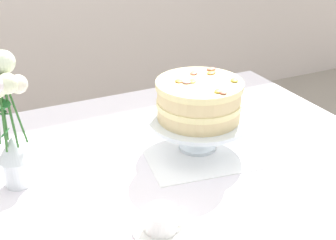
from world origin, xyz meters
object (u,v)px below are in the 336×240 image
(flower_vase, at_px, (7,117))
(teacup, at_px, (161,222))
(dining_table, at_px, (152,197))
(layer_cake, at_px, (199,100))
(cake_stand, at_px, (198,123))

(flower_vase, relative_size, teacup, 2.79)
(flower_vase, height_order, teacup, flower_vase)
(teacup, bearing_deg, dining_table, 71.65)
(layer_cake, relative_size, flower_vase, 0.70)
(cake_stand, distance_m, layer_cake, 0.07)
(layer_cake, xyz_separation_m, flower_vase, (-0.50, 0.04, 0.04))
(teacup, bearing_deg, layer_cake, 48.71)
(dining_table, relative_size, teacup, 11.21)
(cake_stand, height_order, layer_cake, layer_cake)
(dining_table, relative_size, layer_cake, 5.76)
(cake_stand, height_order, flower_vase, flower_vase)
(dining_table, relative_size, flower_vase, 4.01)
(cake_stand, xyz_separation_m, teacup, (-0.25, -0.28, -0.06))
(dining_table, height_order, layer_cake, layer_cake)
(cake_stand, distance_m, flower_vase, 0.51)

